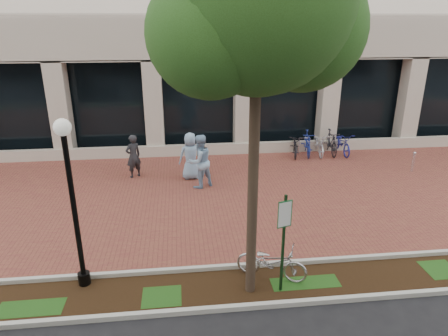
{
  "coord_description": "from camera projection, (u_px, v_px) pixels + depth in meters",
  "views": [
    {
      "loc": [
        -0.9,
        -12.84,
        5.8
      ],
      "look_at": [
        0.48,
        -0.8,
        1.29
      ],
      "focal_mm": 32.0,
      "sensor_mm": 36.0,
      "label": 1
    }
  ],
  "objects": [
    {
      "name": "planting_strip",
      "position": [
        225.0,
        288.0,
        9.18
      ],
      "size": [
        40.0,
        1.5,
        0.01
      ],
      "primitive_type": "cube",
      "color": "black",
      "rests_on": "ground"
    },
    {
      "name": "parking_sign",
      "position": [
        284.0,
        232.0,
        8.56
      ],
      "size": [
        0.34,
        0.07,
        2.39
      ],
      "rotation": [
        0.0,
        0.0,
        0.29
      ],
      "color": "#133518",
      "rests_on": "ground"
    },
    {
      "name": "lamppost",
      "position": [
        72.0,
        197.0,
        8.56
      ],
      "size": [
        0.36,
        0.36,
        3.95
      ],
      "color": "black",
      "rests_on": "ground"
    },
    {
      "name": "curb_street_side",
      "position": [
        230.0,
        308.0,
        8.46
      ],
      "size": [
        40.0,
        0.12,
        0.12
      ],
      "primitive_type": "cube",
      "color": "#B8B9AE",
      "rests_on": "ground"
    },
    {
      "name": "curb_plaza_side",
      "position": [
        222.0,
        267.0,
        9.86
      ],
      "size": [
        40.0,
        0.12,
        0.12
      ],
      "primitive_type": "cube",
      "color": "#B8B9AE",
      "rests_on": "ground"
    },
    {
      "name": "ground",
      "position": [
        208.0,
        195.0,
        14.07
      ],
      "size": [
        120.0,
        120.0,
        0.0
      ],
      "primitive_type": "plane",
      "color": "black",
      "rests_on": "ground"
    },
    {
      "name": "street_tree",
      "position": [
        260.0,
        11.0,
        7.08
      ],
      "size": [
        4.16,
        3.46,
        7.9
      ],
      "color": "#4B382B",
      "rests_on": "ground"
    },
    {
      "name": "pedestrian_left",
      "position": [
        133.0,
        156.0,
        15.4
      ],
      "size": [
        0.75,
        0.7,
        1.71
      ],
      "primitive_type": "imported",
      "rotation": [
        0.0,
        0.0,
        3.75
      ],
      "color": "#242529",
      "rests_on": "ground"
    },
    {
      "name": "locked_bicycle",
      "position": [
        272.0,
        262.0,
        9.4
      ],
      "size": [
        1.79,
        1.25,
        0.89
      ],
      "primitive_type": "imported",
      "rotation": [
        0.0,
        0.0,
        1.13
      ],
      "color": "#B6B6BA",
      "rests_on": "ground"
    },
    {
      "name": "pedestrian_mid",
      "position": [
        200.0,
        161.0,
        14.43
      ],
      "size": [
        1.21,
        1.13,
        1.99
      ],
      "primitive_type": "imported",
      "rotation": [
        0.0,
        0.0,
        3.66
      ],
      "color": "#8FB6D5",
      "rests_on": "ground"
    },
    {
      "name": "brick_plaza",
      "position": [
        208.0,
        195.0,
        14.07
      ],
      "size": [
        40.0,
        9.0,
        0.01
      ],
      "primitive_type": "cube",
      "color": "brown",
      "rests_on": "ground"
    },
    {
      "name": "bike_rack_cluster",
      "position": [
        319.0,
        143.0,
        18.16
      ],
      "size": [
        3.08,
        2.0,
        1.11
      ],
      "rotation": [
        0.0,
        0.0,
        -0.12
      ],
      "color": "black",
      "rests_on": "ground"
    },
    {
      "name": "pedestrian_right",
      "position": [
        191.0,
        156.0,
        15.23
      ],
      "size": [
        0.96,
        0.68,
        1.83
      ],
      "primitive_type": "imported",
      "rotation": [
        0.0,
        0.0,
        3.26
      ],
      "color": "#80A2BF",
      "rests_on": "ground"
    },
    {
      "name": "bollard",
      "position": [
        413.0,
        162.0,
        16.09
      ],
      "size": [
        0.12,
        0.12,
        0.85
      ],
      "color": "silver",
      "rests_on": "ground"
    }
  ]
}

